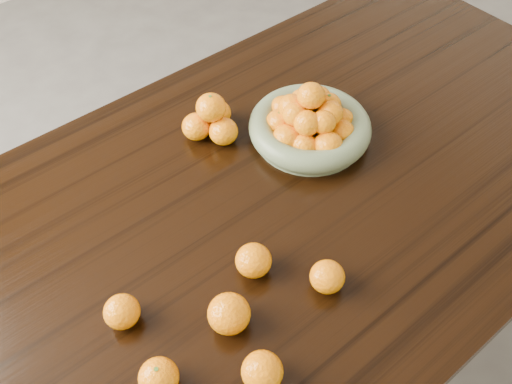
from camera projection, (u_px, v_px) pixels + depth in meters
ground at (261, 356)px, 1.79m from camera, size 5.00×5.00×0.00m
dining_table at (263, 228)px, 1.29m from camera, size 2.00×1.00×0.75m
fruit_bowl at (310, 123)px, 1.32m from camera, size 0.29×0.29×0.15m
orange_pyramid at (212, 119)px, 1.33m from camera, size 0.13×0.13×0.11m
loose_orange_0 at (159, 377)px, 0.94m from camera, size 0.07×0.07×0.06m
loose_orange_1 at (229, 314)px, 1.01m from camera, size 0.08×0.08×0.07m
loose_orange_2 at (253, 261)px, 1.09m from camera, size 0.07×0.07×0.07m
loose_orange_3 at (122, 312)px, 1.02m from camera, size 0.07×0.07×0.06m
loose_orange_4 at (262, 371)px, 0.94m from camera, size 0.07×0.07×0.07m
loose_orange_5 at (327, 277)px, 1.06m from camera, size 0.07×0.07×0.06m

